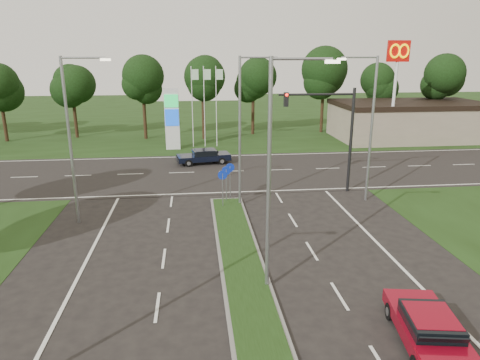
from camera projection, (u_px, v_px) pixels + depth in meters
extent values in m
cube|color=black|center=(206.00, 118.00, 63.97)|extent=(160.00, 50.00, 0.02)
cube|color=black|center=(219.00, 172.00, 34.40)|extent=(160.00, 12.00, 0.02)
cube|color=slate|center=(254.00, 316.00, 15.30)|extent=(2.00, 26.00, 0.12)
cube|color=gray|center=(409.00, 121.00, 47.60)|extent=(16.00, 9.00, 4.00)
cylinder|color=gray|center=(269.00, 180.00, 16.05)|extent=(0.16, 0.16, 9.00)
cylinder|color=gray|center=(302.00, 59.00, 14.93)|extent=(2.20, 0.10, 0.10)
cube|color=#FFF2CC|center=(333.00, 62.00, 15.07)|extent=(0.50, 0.22, 0.12)
cylinder|color=gray|center=(240.00, 134.00, 25.59)|extent=(0.16, 0.16, 9.00)
cylinder|color=gray|center=(259.00, 57.00, 24.47)|extent=(2.20, 0.10, 0.10)
cube|color=#FFF2CC|center=(278.00, 59.00, 24.61)|extent=(0.50, 0.22, 0.12)
cylinder|color=gray|center=(70.00, 144.00, 22.70)|extent=(0.16, 0.16, 9.00)
cylinder|color=gray|center=(83.00, 58.00, 21.58)|extent=(2.20, 0.10, 0.10)
cube|color=#FFF2CC|center=(105.00, 60.00, 21.73)|extent=(0.50, 0.22, 0.12)
cylinder|color=gray|center=(371.00, 131.00, 26.45)|extent=(0.16, 0.16, 9.00)
cylinder|color=gray|center=(360.00, 57.00, 25.10)|extent=(2.20, 0.10, 0.10)
cube|color=#FFF2CC|center=(342.00, 59.00, 25.01)|extent=(0.50, 0.22, 0.12)
cylinder|color=black|center=(351.00, 141.00, 28.59)|extent=(0.20, 0.20, 7.00)
cylinder|color=black|center=(317.00, 94.00, 27.45)|extent=(5.00, 0.14, 0.14)
cube|color=black|center=(286.00, 99.00, 27.33)|extent=(0.28, 0.28, 0.90)
sphere|color=#FF190C|center=(287.00, 95.00, 27.07)|extent=(0.20, 0.20, 0.20)
cylinder|color=gray|center=(223.00, 191.00, 25.95)|extent=(0.06, 0.06, 2.20)
cylinder|color=#0C26A5|center=(223.00, 175.00, 25.67)|extent=(0.56, 0.04, 0.56)
cylinder|color=gray|center=(226.00, 186.00, 26.94)|extent=(0.06, 0.06, 2.20)
cylinder|color=#0C26A5|center=(226.00, 171.00, 26.66)|extent=(0.56, 0.04, 0.56)
cylinder|color=gray|center=(230.00, 183.00, 27.64)|extent=(0.06, 0.06, 2.20)
cylinder|color=#0C26A5|center=(230.00, 168.00, 27.36)|extent=(0.56, 0.04, 0.56)
cube|color=silver|center=(172.00, 119.00, 41.72)|extent=(1.40, 0.30, 6.00)
cube|color=#0CA53F|center=(171.00, 101.00, 41.05)|extent=(1.30, 0.08, 1.20)
cube|color=#0C3FBF|center=(172.00, 118.00, 41.50)|extent=(1.30, 0.08, 1.60)
cylinder|color=silver|center=(192.00, 108.00, 42.61)|extent=(0.08, 0.08, 8.00)
cube|color=#B2D8B2|center=(195.00, 75.00, 41.74)|extent=(0.70, 0.02, 1.00)
cylinder|color=silver|center=(204.00, 107.00, 42.73)|extent=(0.08, 0.08, 8.00)
cube|color=#B2D8B2|center=(207.00, 74.00, 41.87)|extent=(0.70, 0.02, 1.00)
cylinder|color=silver|center=(216.00, 107.00, 42.86)|extent=(0.08, 0.08, 8.00)
cube|color=#B2D8B2|center=(219.00, 74.00, 42.00)|extent=(0.70, 0.02, 1.00)
cylinder|color=silver|center=(394.00, 97.00, 42.52)|extent=(0.30, 0.30, 10.00)
cube|color=#BF0C07|center=(398.00, 51.00, 41.28)|extent=(2.20, 0.35, 2.00)
torus|color=#FFC600|center=(395.00, 51.00, 41.02)|extent=(1.06, 0.16, 1.06)
torus|color=#FFC600|center=(404.00, 51.00, 41.12)|extent=(1.06, 0.16, 1.06)
cylinder|color=black|center=(210.00, 117.00, 49.05)|extent=(0.36, 0.36, 4.40)
sphere|color=black|center=(209.00, 79.00, 47.84)|extent=(6.00, 6.00, 6.00)
sphere|color=black|center=(212.00, 69.00, 47.40)|extent=(4.80, 4.80, 4.80)
cube|color=maroon|center=(428.00, 331.00, 13.68)|extent=(2.45, 4.55, 0.44)
cube|color=black|center=(431.00, 321.00, 13.48)|extent=(1.79, 2.12, 0.41)
cube|color=maroon|center=(432.00, 315.00, 13.43)|extent=(1.65, 1.76, 0.04)
cylinder|color=black|center=(390.00, 312.00, 15.12)|extent=(0.29, 0.63, 0.61)
cylinder|color=black|center=(436.00, 313.00, 15.03)|extent=(0.29, 0.63, 0.61)
cube|color=black|center=(204.00, 157.00, 36.85)|extent=(4.70, 2.52, 0.46)
cube|color=black|center=(204.00, 152.00, 36.75)|extent=(2.19, 1.85, 0.43)
cube|color=black|center=(204.00, 150.00, 36.69)|extent=(1.82, 1.70, 0.04)
cylinder|color=black|center=(189.00, 163.00, 35.78)|extent=(0.65, 0.30, 0.63)
cylinder|color=black|center=(186.00, 159.00, 37.33)|extent=(0.65, 0.30, 0.63)
cylinder|color=black|center=(222.00, 161.00, 36.51)|extent=(0.65, 0.30, 0.63)
cylinder|color=black|center=(218.00, 157.00, 38.06)|extent=(0.65, 0.30, 0.63)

